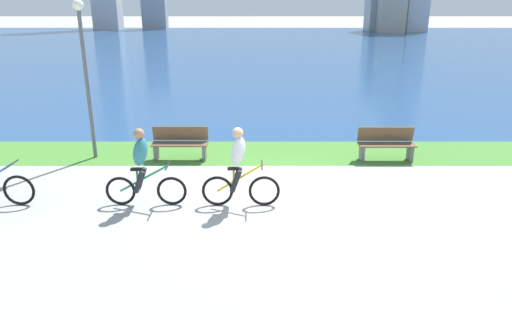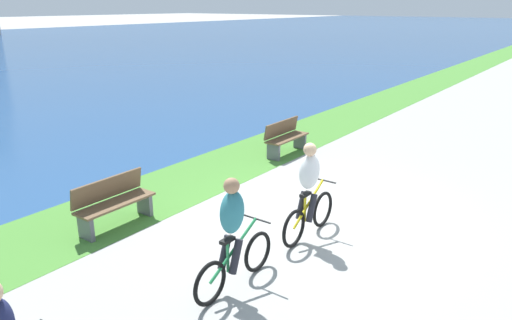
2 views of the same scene
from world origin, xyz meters
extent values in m
plane|color=#9E9E99|center=(0.00, 0.00, 0.00)|extent=(300.00, 300.00, 0.00)
cube|color=#478433|center=(0.00, 3.22, 0.00)|extent=(120.00, 2.22, 0.01)
cube|color=navy|center=(0.00, 39.56, 0.00)|extent=(300.00, 70.46, 0.00)
torus|color=black|center=(-0.31, -0.40, 0.33)|extent=(0.66, 0.06, 0.66)
torus|color=black|center=(-1.29, -0.40, 0.33)|extent=(0.66, 0.06, 0.66)
cylinder|color=gold|center=(-0.82, -0.40, 0.62)|extent=(0.95, 0.04, 0.62)
cylinder|color=gold|center=(-0.95, -0.40, 0.57)|extent=(0.04, 0.04, 0.48)
cube|color=black|center=(-0.95, -0.40, 0.83)|extent=(0.24, 0.10, 0.05)
cylinder|color=black|center=(-0.36, -0.40, 0.91)|extent=(0.03, 0.52, 0.03)
ellipsoid|color=white|center=(-0.85, -0.40, 1.21)|extent=(0.40, 0.36, 0.65)
sphere|color=#D8AD84|center=(-0.85, -0.40, 1.59)|extent=(0.22, 0.22, 0.22)
cylinder|color=#26262D|center=(-0.90, -0.30, 0.59)|extent=(0.27, 0.11, 0.49)
cylinder|color=#26262D|center=(-0.90, -0.50, 0.59)|extent=(0.27, 0.11, 0.49)
torus|color=black|center=(-2.25, -0.37, 0.31)|extent=(0.63, 0.06, 0.63)
torus|color=black|center=(-3.32, -0.37, 0.31)|extent=(0.63, 0.06, 0.63)
cylinder|color=#268C4C|center=(-2.81, -0.37, 0.60)|extent=(1.04, 0.04, 0.60)
cylinder|color=#268C4C|center=(-2.95, -0.37, 0.55)|extent=(0.04, 0.04, 0.46)
cube|color=black|center=(-2.95, -0.37, 0.80)|extent=(0.24, 0.10, 0.05)
cylinder|color=black|center=(-2.30, -0.37, 0.88)|extent=(0.03, 0.52, 0.03)
ellipsoid|color=teal|center=(-2.84, -0.37, 1.18)|extent=(0.40, 0.36, 0.65)
sphere|color=#A57A59|center=(-2.84, -0.37, 1.56)|extent=(0.22, 0.22, 0.22)
cylinder|color=#26262D|center=(-2.89, -0.27, 0.56)|extent=(0.27, 0.11, 0.49)
cylinder|color=#26262D|center=(-2.89, -0.47, 0.56)|extent=(0.27, 0.11, 0.49)
torus|color=black|center=(-5.45, -0.38, 0.33)|extent=(0.67, 0.06, 0.67)
cylinder|color=black|center=(-5.50, -0.38, 0.92)|extent=(0.03, 0.52, 0.03)
cube|color=brown|center=(-2.53, 2.59, 0.45)|extent=(1.50, 0.45, 0.04)
cube|color=brown|center=(-2.53, 2.78, 0.70)|extent=(1.50, 0.11, 0.40)
cube|color=#595960|center=(-1.88, 2.59, 0.23)|extent=(0.08, 0.37, 0.45)
cube|color=#595960|center=(-3.18, 2.59, 0.23)|extent=(0.08, 0.37, 0.45)
cube|color=brown|center=(3.02, 2.52, 0.45)|extent=(1.50, 0.45, 0.04)
cube|color=brown|center=(3.02, 2.72, 0.70)|extent=(1.50, 0.11, 0.40)
cube|color=#595960|center=(3.67, 2.52, 0.23)|extent=(0.08, 0.37, 0.45)
cube|color=#595960|center=(2.37, 2.52, 0.23)|extent=(0.08, 0.37, 0.45)
cylinder|color=#595960|center=(-4.93, 2.82, 1.95)|extent=(0.10, 0.10, 3.90)
sphere|color=white|center=(-4.93, 2.82, 4.00)|extent=(0.28, 0.28, 0.28)
camera|label=1|loc=(-0.48, -9.31, 4.04)|focal=32.40mm
camera|label=2|loc=(-7.44, -4.17, 3.86)|focal=33.74mm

